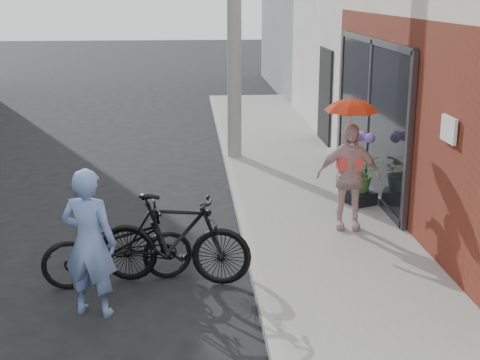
{
  "coord_description": "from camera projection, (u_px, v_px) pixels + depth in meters",
  "views": [
    {
      "loc": [
        0.16,
        -7.13,
        3.37
      ],
      "look_at": [
        0.79,
        0.79,
        1.1
      ],
      "focal_mm": 50.0,
      "sensor_mm": 36.0,
      "label": 1
    }
  ],
  "objects": [
    {
      "name": "ground",
      "position": [
        177.0,
        291.0,
        7.74
      ],
      "size": [
        80.0,
        80.0,
        0.0
      ],
      "primitive_type": "plane",
      "color": "black",
      "rests_on": "ground"
    },
    {
      "name": "sidewalk",
      "position": [
        322.0,
        223.0,
        9.81
      ],
      "size": [
        2.2,
        24.0,
        0.12
      ],
      "primitive_type": "cube",
      "color": "gray",
      "rests_on": "ground"
    },
    {
      "name": "curb",
      "position": [
        243.0,
        226.0,
        9.72
      ],
      "size": [
        0.12,
        24.0,
        0.12
      ],
      "primitive_type": "cube",
      "color": "#9E9E99",
      "rests_on": "ground"
    },
    {
      "name": "officer",
      "position": [
        89.0,
        243.0,
        7.0
      ],
      "size": [
        0.68,
        0.54,
        1.62
      ],
      "primitive_type": "imported",
      "rotation": [
        0.0,
        0.0,
        2.85
      ],
      "color": "#728FCC",
      "rests_on": "ground"
    },
    {
      "name": "bike_left",
      "position": [
        118.0,
        246.0,
        7.85
      ],
      "size": [
        1.85,
        0.95,
        0.93
      ],
      "primitive_type": "imported",
      "rotation": [
        0.0,
        0.0,
        1.76
      ],
      "color": "black",
      "rests_on": "ground"
    },
    {
      "name": "bike_right",
      "position": [
        174.0,
        239.0,
        7.83
      ],
      "size": [
        1.89,
        0.84,
        1.1
      ],
      "primitive_type": "imported",
      "rotation": [
        0.0,
        0.0,
        1.39
      ],
      "color": "black",
      "rests_on": "ground"
    },
    {
      "name": "kimono_woman",
      "position": [
        348.0,
        177.0,
        9.26
      ],
      "size": [
        0.92,
        0.48,
        1.5
      ],
      "primitive_type": "imported",
      "rotation": [
        0.0,
        0.0,
        -0.14
      ],
      "color": "beige",
      "rests_on": "sidewalk"
    },
    {
      "name": "parasol",
      "position": [
        352.0,
        101.0,
        8.97
      ],
      "size": [
        0.7,
        0.7,
        0.62
      ],
      "primitive_type": "imported",
      "color": "#E6421B",
      "rests_on": "kimono_woman"
    },
    {
      "name": "planter",
      "position": [
        361.0,
        198.0,
        10.49
      ],
      "size": [
        0.5,
        0.5,
        0.2
      ],
      "primitive_type": "cube",
      "rotation": [
        0.0,
        0.0,
        0.43
      ],
      "color": "black",
      "rests_on": "sidewalk"
    },
    {
      "name": "potted_plant",
      "position": [
        362.0,
        173.0,
        10.38
      ],
      "size": [
        0.56,
        0.48,
        0.62
      ],
      "primitive_type": "imported",
      "color": "#42722D",
      "rests_on": "planter"
    }
  ]
}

